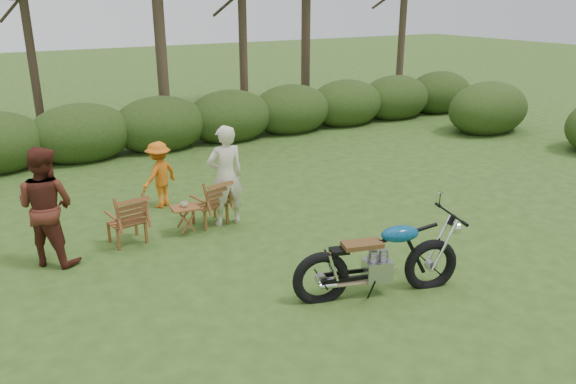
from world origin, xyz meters
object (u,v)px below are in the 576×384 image
motorcycle (376,293)px  lawn_chair_right (211,224)px  cup (184,204)px  adult_a (227,224)px  child (162,206)px  lawn_chair_left (129,242)px  adult_b (55,261)px  side_table (186,220)px

motorcycle → lawn_chair_right: motorcycle is taller
cup → adult_a: adult_a is taller
adult_a → child: (-0.73, 1.44, 0.00)m
motorcycle → child: size_ratio=1.74×
motorcycle → cup: (-1.52, 3.26, 0.53)m
lawn_chair_left → child: bearing=-134.6°
motorcycle → adult_b: bearing=154.3°
motorcycle → adult_b: 4.88m
lawn_chair_right → adult_b: 2.66m
lawn_chair_right → side_table: side_table is taller
adult_b → lawn_chair_right: bearing=-132.2°
side_table → cup: size_ratio=4.18×
adult_a → adult_b: adult_b is taller
cup → adult_b: (-2.13, -0.01, -0.53)m
motorcycle → adult_a: adult_a is taller
lawn_chair_right → adult_a: (0.26, -0.15, 0.00)m
motorcycle → lawn_chair_right: size_ratio=2.62×
side_table → adult_b: bearing=-179.8°
lawn_chair_left → cup: size_ratio=7.49×
lawn_chair_right → side_table: size_ratio=1.76×
lawn_chair_right → adult_b: size_ratio=0.47×
motorcycle → adult_b: size_ratio=1.23×
lawn_chair_right → adult_b: bearing=-6.9°
cup → child: size_ratio=0.09×
motorcycle → lawn_chair_left: (-2.47, 3.37, 0.00)m
lawn_chair_left → adult_a: bearing=169.3°
lawn_chair_left → side_table: 1.00m
adult_a → child: size_ratio=1.40×
adult_b → child: adult_b is taller
lawn_chair_left → child: 1.69m
motorcycle → cup: 3.63m
adult_a → cup: bearing=4.0°
motorcycle → lawn_chair_left: size_ratio=2.57×
lawn_chair_right → cup: (-0.52, -0.17, 0.53)m
cup → adult_a: bearing=1.7°
cup → adult_b: bearing=-179.7°
lawn_chair_left → cup: bearing=165.5°
cup → child: 1.56m
lawn_chair_right → lawn_chair_left: (-1.48, -0.06, 0.00)m
motorcycle → cup: size_ratio=19.29×
lawn_chair_left → side_table: bearing=165.3°
child → side_table: bearing=59.5°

